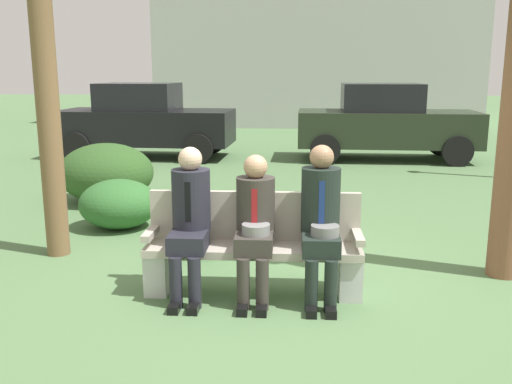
% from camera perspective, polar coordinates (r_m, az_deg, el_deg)
% --- Properties ---
extents(ground_plane, '(80.00, 80.00, 0.00)m').
position_cam_1_polar(ground_plane, '(5.40, 2.39, -9.27)').
color(ground_plane, '#527548').
extents(park_bench, '(1.92, 0.44, 0.90)m').
position_cam_1_polar(park_bench, '(5.11, -0.24, -5.51)').
color(park_bench, '#B7AD9E').
rests_on(park_bench, ground).
extents(seated_man_left, '(0.34, 0.72, 1.33)m').
position_cam_1_polar(seated_man_left, '(4.97, -6.70, -2.30)').
color(seated_man_left, '#23232D').
rests_on(seated_man_left, ground).
extents(seated_man_middle, '(0.34, 0.72, 1.26)m').
position_cam_1_polar(seated_man_middle, '(4.90, -0.11, -2.85)').
color(seated_man_middle, '#38332D').
rests_on(seated_man_middle, ground).
extents(seated_man_right, '(0.34, 0.72, 1.35)m').
position_cam_1_polar(seated_man_right, '(4.89, 6.58, -2.41)').
color(seated_man_right, '#1E2823').
rests_on(seated_man_right, ground).
extents(shrub_near_bench, '(1.43, 1.31, 0.89)m').
position_cam_1_polar(shrub_near_bench, '(8.87, -14.88, 1.89)').
color(shrub_near_bench, '#2F5323').
rests_on(shrub_near_bench, ground).
extents(shrub_mid_lawn, '(0.88, 0.81, 0.55)m').
position_cam_1_polar(shrub_mid_lawn, '(6.30, -5.42, -3.51)').
color(shrub_mid_lawn, '#226B2C').
rests_on(shrub_mid_lawn, ground).
extents(shrub_far_lawn, '(1.00, 0.92, 0.62)m').
position_cam_1_polar(shrub_far_lawn, '(7.38, -13.70, -1.17)').
color(shrub_far_lawn, '#31662E').
rests_on(shrub_far_lawn, ground).
extents(parked_car_near, '(3.98, 1.88, 1.68)m').
position_cam_1_polar(parked_car_near, '(13.20, -11.16, 7.07)').
color(parked_car_near, black).
rests_on(parked_car_near, ground).
extents(parked_car_far, '(3.95, 1.80, 1.68)m').
position_cam_1_polar(parked_car_far, '(12.91, 12.94, 6.88)').
color(parked_car_far, '#232D1E').
rests_on(parked_car_far, ground).
extents(building_backdrop, '(11.77, 8.39, 8.85)m').
position_cam_1_polar(building_backdrop, '(23.48, 5.95, 18.24)').
color(building_backdrop, '#A8AAA7').
rests_on(building_backdrop, ground).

